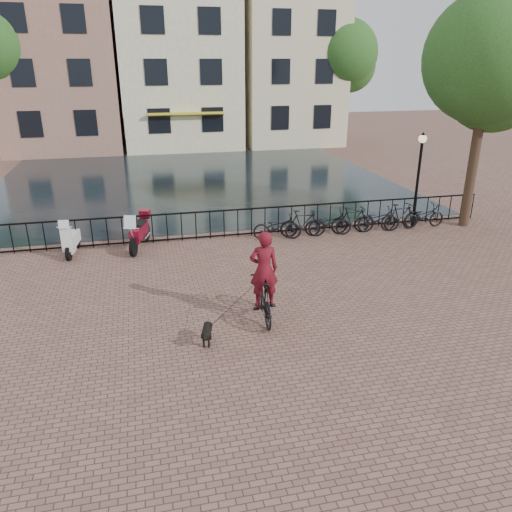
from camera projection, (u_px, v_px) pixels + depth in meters
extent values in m
plane|color=brown|center=(288.00, 359.00, 10.62)|extent=(100.00, 100.00, 0.00)
plane|color=black|center=(194.00, 180.00, 26.30)|extent=(20.00, 20.00, 0.00)
cube|color=black|center=(224.00, 210.00, 17.50)|extent=(20.00, 0.05, 0.05)
cube|color=black|center=(224.00, 235.00, 17.84)|extent=(20.00, 0.05, 0.05)
cube|color=#83634C|center=(59.00, 59.00, 34.02)|extent=(7.50, 9.00, 12.00)
cube|color=#C1BA92|center=(178.00, 66.00, 35.89)|extent=(8.00, 9.00, 11.00)
cube|color=gold|center=(186.00, 114.00, 32.70)|extent=(5.00, 0.60, 0.15)
cube|color=beige|center=(285.00, 55.00, 37.31)|extent=(7.00, 9.00, 12.50)
cylinder|color=black|center=(1.00, 107.00, 31.60)|extent=(0.36, 0.36, 6.30)
cylinder|color=black|center=(475.00, 152.00, 18.15)|extent=(0.36, 0.36, 5.60)
sphere|color=#1E4D19|center=(490.00, 58.00, 16.98)|extent=(4.48, 4.48, 4.48)
cylinder|color=black|center=(341.00, 103.00, 36.53)|extent=(0.36, 0.36, 5.95)
sphere|color=#1E4D19|center=(344.00, 53.00, 35.28)|extent=(4.76, 4.76, 4.76)
cylinder|color=black|center=(417.00, 185.00, 18.44)|extent=(0.10, 0.10, 3.20)
sphere|color=beige|center=(423.00, 139.00, 17.82)|extent=(0.30, 0.30, 0.30)
imported|color=black|center=(264.00, 297.00, 12.06)|extent=(0.67, 1.96, 1.16)
imported|color=#5B0D17|center=(264.00, 262.00, 11.72)|extent=(0.86, 0.60, 2.27)
imported|color=black|center=(277.00, 227.00, 17.54)|extent=(1.79, 0.84, 0.90)
imported|color=black|center=(303.00, 224.00, 17.73)|extent=(1.70, 0.64, 1.00)
imported|color=black|center=(328.00, 223.00, 17.94)|extent=(1.77, 0.78, 0.90)
imported|color=black|center=(353.00, 220.00, 18.13)|extent=(1.68, 0.54, 1.00)
imported|color=black|center=(377.00, 220.00, 18.35)|extent=(1.78, 0.81, 0.90)
imported|color=black|center=(401.00, 217.00, 18.53)|extent=(1.71, 0.65, 1.00)
imported|color=black|center=(423.00, 216.00, 18.75)|extent=(1.75, 0.70, 0.90)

